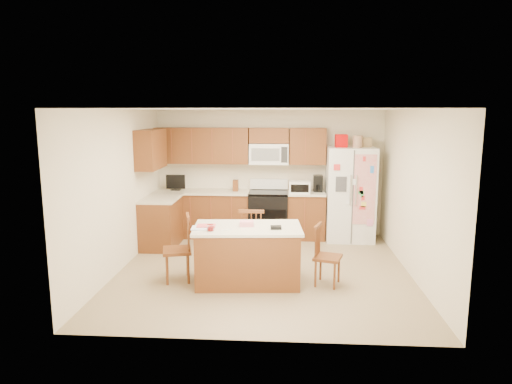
# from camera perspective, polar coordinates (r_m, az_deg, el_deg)

# --- Properties ---
(ground) EXTENTS (4.50, 4.50, 0.00)m
(ground) POSITION_cam_1_polar(r_m,az_deg,el_deg) (7.29, 0.95, -9.74)
(ground) COLOR olive
(ground) RESTS_ON ground
(room_shell) EXTENTS (4.60, 4.60, 2.52)m
(room_shell) POSITION_cam_1_polar(r_m,az_deg,el_deg) (6.93, 0.99, 1.53)
(room_shell) COLOR beige
(room_shell) RESTS_ON ground
(cabinetry) EXTENTS (3.36, 1.56, 2.15)m
(cabinetry) POSITION_cam_1_polar(r_m,az_deg,el_deg) (8.88, -4.80, -0.06)
(cabinetry) COLOR brown
(cabinetry) RESTS_ON ground
(stove) EXTENTS (0.76, 0.65, 1.13)m
(stove) POSITION_cam_1_polar(r_m,az_deg,el_deg) (9.02, 1.57, -2.73)
(stove) COLOR black
(stove) RESTS_ON ground
(refrigerator) EXTENTS (0.90, 0.79, 2.04)m
(refrigerator) POSITION_cam_1_polar(r_m,az_deg,el_deg) (8.95, 11.67, -0.12)
(refrigerator) COLOR white
(refrigerator) RESTS_ON ground
(island) EXTENTS (1.60, 1.01, 0.93)m
(island) POSITION_cam_1_polar(r_m,az_deg,el_deg) (6.66, -1.06, -7.81)
(island) COLOR brown
(island) RESTS_ON ground
(windsor_chair_left) EXTENTS (0.50, 0.51, 0.98)m
(windsor_chair_left) POSITION_cam_1_polar(r_m,az_deg,el_deg) (6.84, -9.63, -7.13)
(windsor_chair_left) COLOR brown
(windsor_chair_left) RESTS_ON ground
(windsor_chair_back) EXTENTS (0.42, 0.40, 0.97)m
(windsor_chair_back) POSITION_cam_1_polar(r_m,az_deg,el_deg) (7.30, -0.49, -5.93)
(windsor_chair_back) COLOR brown
(windsor_chair_back) RESTS_ON ground
(windsor_chair_right) EXTENTS (0.46, 0.47, 0.88)m
(windsor_chair_right) POSITION_cam_1_polar(r_m,az_deg,el_deg) (6.67, 8.76, -7.99)
(windsor_chair_right) COLOR brown
(windsor_chair_right) RESTS_ON ground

